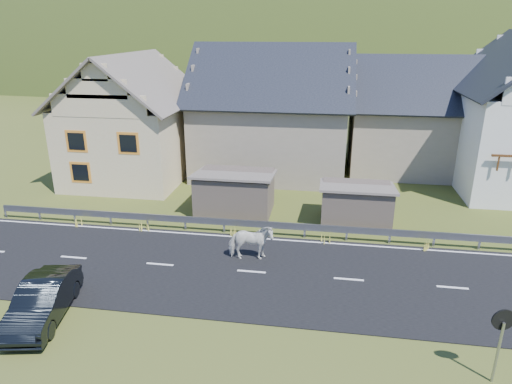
# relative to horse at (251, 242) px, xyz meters

# --- Properties ---
(ground) EXTENTS (160.00, 160.00, 0.00)m
(ground) POSITION_rel_horse_xyz_m (0.21, -1.07, -0.86)
(ground) COLOR #3D4C16
(ground) RESTS_ON ground
(road) EXTENTS (60.00, 7.00, 0.04)m
(road) POSITION_rel_horse_xyz_m (0.21, -1.07, -0.84)
(road) COLOR black
(road) RESTS_ON ground
(lane_markings) EXTENTS (60.00, 6.60, 0.01)m
(lane_markings) POSITION_rel_horse_xyz_m (0.21, -1.07, -0.82)
(lane_markings) COLOR silver
(lane_markings) RESTS_ON road
(guardrail) EXTENTS (28.10, 0.09, 0.75)m
(guardrail) POSITION_rel_horse_xyz_m (0.21, 2.61, -0.30)
(guardrail) COLOR #93969B
(guardrail) RESTS_ON ground
(shed_left) EXTENTS (4.30, 3.30, 2.40)m
(shed_left) POSITION_rel_horse_xyz_m (-1.79, 5.43, 0.24)
(shed_left) COLOR brown
(shed_left) RESTS_ON ground
(shed_right) EXTENTS (3.80, 2.90, 2.20)m
(shed_right) POSITION_rel_horse_xyz_m (4.71, 4.93, 0.14)
(shed_right) COLOR brown
(shed_right) RESTS_ON ground
(house_cream) EXTENTS (7.80, 9.80, 8.30)m
(house_cream) POSITION_rel_horse_xyz_m (-9.80, 10.93, 3.49)
(house_cream) COLOR beige
(house_cream) RESTS_ON ground
(house_stone_a) EXTENTS (10.80, 9.80, 8.90)m
(house_stone_a) POSITION_rel_horse_xyz_m (-0.79, 13.93, 3.77)
(house_stone_a) COLOR gray
(house_stone_a) RESTS_ON ground
(house_stone_b) EXTENTS (9.80, 8.80, 8.10)m
(house_stone_b) POSITION_rel_horse_xyz_m (9.21, 15.93, 3.37)
(house_stone_b) COLOR gray
(house_stone_b) RESTS_ON ground
(mountain) EXTENTS (440.00, 280.00, 260.00)m
(mountain) POSITION_rel_horse_xyz_m (5.21, 178.93, -20.86)
(mountain) COLOR #223F10
(mountain) RESTS_ON ground
(conifer_patch) EXTENTS (76.00, 50.00, 28.00)m
(conifer_patch) POSITION_rel_horse_xyz_m (-54.79, 108.93, 5.14)
(conifer_patch) COLOR black
(conifer_patch) RESTS_ON ground
(horse) EXTENTS (1.16, 2.05, 1.64)m
(horse) POSITION_rel_horse_xyz_m (0.00, 0.00, 0.00)
(horse) COLOR silver
(horse) RESTS_ON road
(car) EXTENTS (2.23, 4.36, 1.37)m
(car) POSITION_rel_horse_xyz_m (-6.46, -5.30, -0.18)
(car) COLOR black
(car) RESTS_ON ground
(traffic_mirror) EXTENTS (0.66, 0.22, 2.38)m
(traffic_mirror) POSITION_rel_horse_xyz_m (8.10, -6.07, 0.88)
(traffic_mirror) COLOR #93969B
(traffic_mirror) RESTS_ON ground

